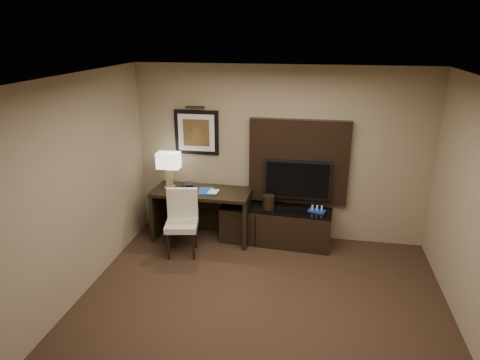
% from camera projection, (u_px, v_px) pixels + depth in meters
% --- Properties ---
extents(floor, '(4.50, 5.00, 0.01)m').
position_uv_depth(floor, '(254.00, 335.00, 4.70)').
color(floor, '#2F1E15').
rests_on(floor, ground).
extents(ceiling, '(4.50, 5.00, 0.01)m').
position_uv_depth(ceiling, '(257.00, 85.00, 3.79)').
color(ceiling, silver).
rests_on(ceiling, wall_back).
extents(wall_back, '(4.50, 0.01, 2.70)m').
position_uv_depth(wall_back, '(279.00, 155.00, 6.56)').
color(wall_back, gray).
rests_on(wall_back, floor).
extents(wall_left, '(0.01, 5.00, 2.70)m').
position_uv_depth(wall_left, '(50.00, 207.00, 4.63)').
color(wall_left, gray).
rests_on(wall_left, floor).
extents(desk, '(1.53, 0.68, 0.81)m').
position_uv_depth(desk, '(202.00, 215.00, 6.75)').
color(desk, black).
rests_on(desk, floor).
extents(credenza, '(1.72, 0.57, 0.58)m').
position_uv_depth(credenza, '(275.00, 225.00, 6.64)').
color(credenza, black).
rests_on(credenza, floor).
extents(tv_wall_panel, '(1.50, 0.12, 1.30)m').
position_uv_depth(tv_wall_panel, '(299.00, 162.00, 6.48)').
color(tv_wall_panel, black).
rests_on(tv_wall_panel, wall_back).
extents(tv, '(1.00, 0.08, 0.60)m').
position_uv_depth(tv, '(297.00, 180.00, 6.47)').
color(tv, black).
rests_on(tv, tv_wall_panel).
extents(artwork, '(0.70, 0.04, 0.70)m').
position_uv_depth(artwork, '(197.00, 132.00, 6.66)').
color(artwork, black).
rests_on(artwork, wall_back).
extents(picture_light, '(0.04, 0.04, 0.30)m').
position_uv_depth(picture_light, '(195.00, 107.00, 6.50)').
color(picture_light, '#3F2D14').
rests_on(picture_light, wall_back).
extents(desk_chair, '(0.54, 0.60, 0.95)m').
position_uv_depth(desk_chair, '(182.00, 224.00, 6.25)').
color(desk_chair, beige).
rests_on(desk_chair, floor).
extents(table_lamp, '(0.36, 0.26, 0.53)m').
position_uv_depth(table_lamp, '(169.00, 171.00, 6.67)').
color(table_lamp, tan).
rests_on(table_lamp, desk).
extents(desk_phone, '(0.24, 0.22, 0.10)m').
position_uv_depth(desk_phone, '(187.00, 186.00, 6.65)').
color(desk_phone, black).
rests_on(desk_phone, desk).
extents(blue_folder, '(0.29, 0.35, 0.02)m').
position_uv_depth(blue_folder, '(206.00, 191.00, 6.56)').
color(blue_folder, '#183EA0').
rests_on(blue_folder, desk).
extents(book, '(0.15, 0.03, 0.21)m').
position_uv_depth(book, '(208.00, 186.00, 6.52)').
color(book, beige).
rests_on(book, desk).
extents(ice_bucket, '(0.20, 0.20, 0.21)m').
position_uv_depth(ice_bucket, '(269.00, 202.00, 6.50)').
color(ice_bucket, black).
rests_on(ice_bucket, credenza).
extents(minibar_tray, '(0.28, 0.21, 0.09)m').
position_uv_depth(minibar_tray, '(317.00, 209.00, 6.41)').
color(minibar_tray, '#17309B').
rests_on(minibar_tray, credenza).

